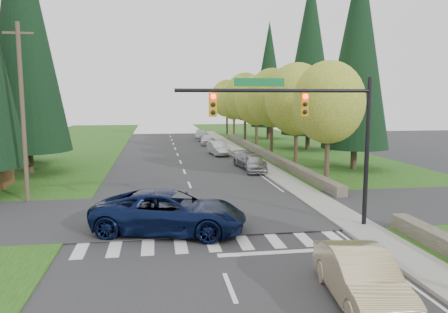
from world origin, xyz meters
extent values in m
plane|color=#28282B|center=(0.00, 0.00, 0.00)|extent=(120.00, 120.00, 0.00)
cube|color=#274311|center=(13.00, 20.00, 0.03)|extent=(14.00, 110.00, 0.06)
cube|color=#274311|center=(-13.00, 20.00, 0.03)|extent=(14.00, 110.00, 0.06)
cube|color=#28282B|center=(0.00, 8.00, 0.00)|extent=(120.00, 8.00, 0.10)
cube|color=gray|center=(6.90, 22.00, 0.07)|extent=(1.80, 80.00, 0.13)
cube|color=gray|center=(6.05, 22.00, 0.07)|extent=(0.20, 80.00, 0.13)
cube|color=#4C4438|center=(8.60, 30.00, 0.35)|extent=(0.70, 40.00, 0.70)
cylinder|color=black|center=(7.20, 4.50, 3.40)|extent=(0.20, 0.20, 6.80)
cylinder|color=black|center=(2.90, 4.50, 6.20)|extent=(8.60, 0.16, 0.16)
cube|color=#0C662D|center=(2.20, 4.55, 6.55)|extent=(2.20, 0.04, 0.35)
cube|color=#BF8C0C|center=(4.20, 4.50, 5.60)|extent=(0.32, 0.24, 1.00)
sphere|color=#FF0C05|center=(4.20, 4.36, 5.95)|extent=(0.22, 0.22, 0.22)
cube|color=#BF8C0C|center=(0.20, 4.50, 5.60)|extent=(0.32, 0.24, 1.00)
sphere|color=#FF0C05|center=(0.20, 4.36, 5.95)|extent=(0.22, 0.22, 0.22)
cylinder|color=#473828|center=(-9.50, 12.00, 5.00)|extent=(0.24, 0.24, 10.00)
cube|color=#473828|center=(-9.50, 12.00, 9.40)|extent=(1.60, 0.10, 0.12)
cylinder|color=#38281C|center=(9.20, 14.00, 2.38)|extent=(0.32, 0.32, 4.76)
ellipsoid|color=olive|center=(9.20, 14.00, 5.61)|extent=(4.80, 4.80, 5.52)
cylinder|color=#38281C|center=(9.30, 21.00, 2.46)|extent=(0.32, 0.32, 4.93)
ellipsoid|color=olive|center=(9.30, 21.00, 5.81)|extent=(5.20, 5.20, 5.98)
cylinder|color=#38281C|center=(9.10, 28.00, 2.52)|extent=(0.32, 0.32, 5.04)
ellipsoid|color=olive|center=(9.10, 28.00, 5.94)|extent=(5.00, 5.00, 5.75)
cylinder|color=#38281C|center=(9.20, 35.00, 2.41)|extent=(0.32, 0.32, 4.82)
ellipsoid|color=olive|center=(9.20, 35.00, 5.68)|extent=(5.00, 5.00, 5.75)
cylinder|color=#38281C|center=(9.30, 42.00, 2.58)|extent=(0.32, 0.32, 5.15)
ellipsoid|color=olive|center=(9.30, 42.00, 6.07)|extent=(5.40, 5.40, 6.21)
cylinder|color=#38281C|center=(9.10, 49.00, 2.35)|extent=(0.32, 0.32, 4.70)
ellipsoid|color=olive|center=(9.10, 49.00, 5.54)|extent=(4.80, 4.80, 5.52)
cylinder|color=#38281C|center=(9.20, 56.00, 2.49)|extent=(0.32, 0.32, 4.98)
ellipsoid|color=olive|center=(9.20, 56.00, 5.87)|extent=(5.20, 5.20, 5.98)
cylinder|color=#38281C|center=(-12.00, 22.00, 1.00)|extent=(0.50, 0.50, 2.00)
cone|color=black|center=(-12.00, 22.00, 11.30)|extent=(6.46, 6.46, 19.00)
cylinder|color=#38281C|center=(-14.00, 28.00, 1.00)|extent=(0.50, 0.50, 2.00)
cone|color=black|center=(-14.00, 28.00, 10.30)|extent=(5.78, 5.78, 17.00)
cylinder|color=#38281C|center=(14.00, 20.00, 1.00)|extent=(0.50, 0.50, 2.00)
cone|color=black|center=(14.00, 20.00, 9.80)|extent=(5.44, 5.44, 16.00)
cylinder|color=#38281C|center=(15.00, 34.00, 1.00)|extent=(0.50, 0.50, 2.00)
cone|color=black|center=(15.00, 34.00, 10.80)|extent=(6.12, 6.12, 18.00)
cylinder|color=#38281C|center=(14.00, 48.00, 1.00)|extent=(0.50, 0.50, 2.00)
cone|color=black|center=(14.00, 48.00, 9.30)|extent=(5.10, 5.10, 15.00)
imported|color=beige|center=(3.56, -2.56, 0.77)|extent=(2.11, 4.84, 1.55)
imported|color=#0B1538|center=(-1.66, 5.00, 0.93)|extent=(7.26, 4.69, 1.86)
imported|color=#A4A4A9|center=(5.60, 20.01, 0.69)|extent=(1.98, 4.17, 1.38)
imported|color=slate|center=(5.60, 22.04, 0.66)|extent=(2.40, 4.75, 1.32)
imported|color=silver|center=(4.20, 30.95, 0.71)|extent=(2.07, 4.48, 1.42)
imported|color=silver|center=(4.20, 40.97, 0.68)|extent=(1.87, 4.08, 1.35)
imported|color=#A6A5AA|center=(4.20, 47.81, 0.68)|extent=(2.05, 4.74, 1.36)
camera|label=1|loc=(-2.18, -13.79, 5.87)|focal=35.00mm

